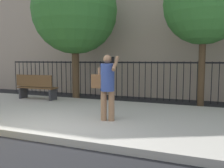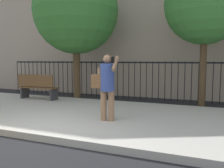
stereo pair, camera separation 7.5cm
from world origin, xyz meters
name	(u,v)px [view 1 (the left image)]	position (x,y,z in m)	size (l,w,h in m)	color
ground_plane	(33,141)	(0.00, 0.00, 0.00)	(60.00, 60.00, 0.00)	black
sidewalk	(84,115)	(0.00, 2.20, 0.07)	(28.00, 4.40, 0.15)	#B2ADA3
iron_fence	(125,75)	(0.00, 5.90, 1.02)	(12.03, 0.04, 1.60)	black
pedestrian_on_phone	(106,83)	(0.97, 1.57, 1.10)	(0.68, 0.48, 1.63)	#936B4C
street_bench	(36,86)	(-2.77, 3.53, 0.65)	(1.60, 0.45, 0.95)	brown
street_tree_near	(75,11)	(-1.62, 4.55, 3.54)	(3.33, 3.33, 5.22)	#4C3823
street_tree_mid	(204,4)	(3.10, 4.89, 3.50)	(2.70, 2.70, 4.86)	#4C3823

